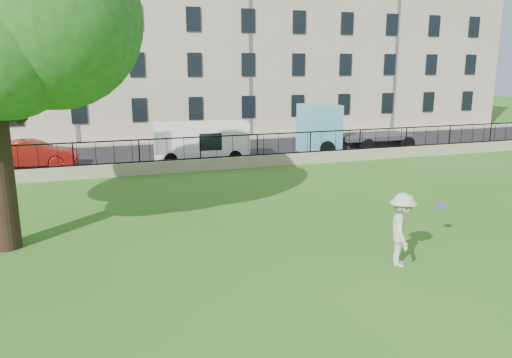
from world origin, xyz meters
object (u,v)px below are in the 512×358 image
object	(u,v)px
man	(402,230)
red_sedan	(33,154)
blue_truck	(356,127)
frisbee	(442,206)
white_van	(201,142)

from	to	relation	value
man	red_sedan	bearing A→B (deg)	59.47
man	red_sedan	xyz separation A→B (m)	(-10.59, 16.95, -0.28)
red_sedan	man	bearing A→B (deg)	-141.87
man	blue_truck	world-z (taller)	blue_truck
frisbee	white_van	bearing A→B (deg)	105.74
man	white_van	xyz separation A→B (m)	(-1.96, 15.97, 0.07)
man	frisbee	distance (m)	2.52
blue_truck	white_van	bearing A→B (deg)	-176.91
frisbee	white_van	size ratio (longest dim) A/B	0.05
man	blue_truck	size ratio (longest dim) A/B	0.29
red_sedan	white_van	xyz separation A→B (m)	(8.63, -0.98, 0.35)
man	frisbee	xyz separation A→B (m)	(2.20, 1.21, 0.11)
man	red_sedan	distance (m)	19.98
red_sedan	frisbee	bearing A→B (deg)	-134.76
frisbee	white_van	world-z (taller)	white_van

